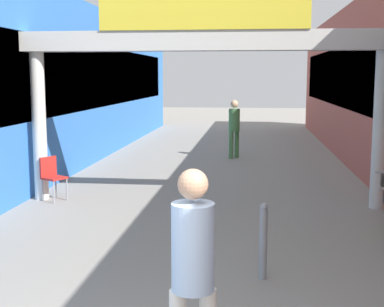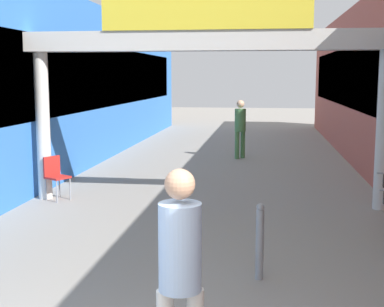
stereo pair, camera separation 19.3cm
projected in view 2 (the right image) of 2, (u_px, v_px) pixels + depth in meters
name	position (u px, v px, depth m)	size (l,w,h in m)	color
storefront_left	(36.00, 85.00, 14.62)	(3.00, 26.00, 4.53)	blue
arcade_sign_gateway	(206.00, 59.00, 10.23)	(7.40, 0.47, 4.01)	beige
pedestrian_with_dog	(180.00, 265.00, 4.18)	(0.41, 0.41, 1.82)	silver
pedestrian_carrying_crate	(240.00, 125.00, 16.33)	(0.48, 0.48, 1.79)	#4C7F47
bollard_post_metal	(260.00, 241.00, 6.62)	(0.10, 0.10, 0.97)	gray
cafe_chair_red_nearer	(55.00, 174.00, 10.92)	(0.55, 0.55, 0.89)	gray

